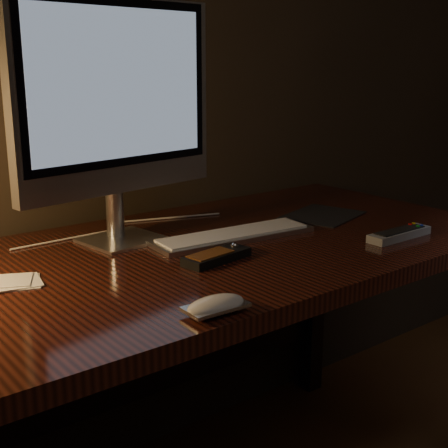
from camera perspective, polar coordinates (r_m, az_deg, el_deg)
desk at (r=1.52m, az=-4.52°, el=-6.42°), size 1.60×0.75×0.75m
monitor at (r=1.45m, az=-9.73°, el=10.94°), size 0.53×0.18×0.55m
keyboard at (r=1.51m, az=0.86°, el=-1.02°), size 0.42×0.15×0.02m
mousepad at (r=1.75m, az=8.98°, el=0.80°), size 0.25×0.23×0.00m
mouse at (r=1.07m, az=-0.75°, el=-7.64°), size 0.11×0.06×0.02m
media_remote at (r=1.34m, az=-0.67°, el=-2.95°), size 0.17×0.08×0.03m
tv_remote at (r=1.57m, az=15.74°, el=-0.87°), size 0.19×0.05×0.02m
papers at (r=1.28m, az=-19.50°, el=-5.13°), size 0.16×0.13×0.01m
cable at (r=1.61m, az=-8.98°, el=-0.39°), size 0.57×0.11×0.00m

